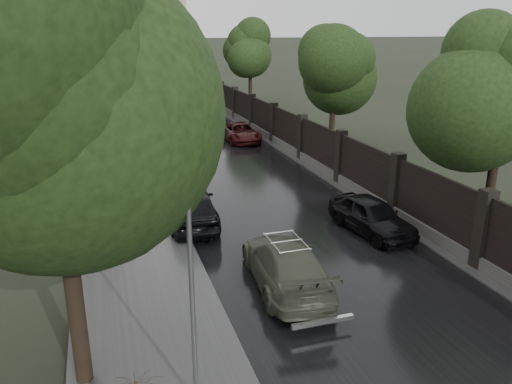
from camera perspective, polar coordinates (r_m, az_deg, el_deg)
name	(u,v)px	position (r m, az deg, el deg)	size (l,w,h in m)	color
road	(111,49)	(197.09, -16.20, 15.39)	(8.00, 420.00, 0.02)	black
sidewalk_left	(94,49)	(196.97, -18.01, 15.25)	(4.00, 420.00, 0.16)	#2D2D2D
verge_right	(127,49)	(197.36, -14.55, 15.53)	(3.00, 420.00, 0.08)	#2D2D2D
fence_right	(245,112)	(40.99, -1.28, 9.16)	(0.45, 75.72, 2.70)	#383533
tree_left_near	(48,90)	(9.93, -22.70, 10.71)	(5.44, 5.44, 9.16)	black
tree_left_far	(74,63)	(36.92, -20.06, 13.71)	(4.25, 4.25, 7.39)	black
tree_right_a	(504,100)	(20.74, 26.47, 9.36)	(4.08, 4.08, 7.01)	black
tree_right_b	(335,71)	(32.27, 8.96, 13.53)	(4.08, 4.08, 7.01)	black
tree_right_c	(250,56)	(49.02, -0.67, 15.28)	(4.08, 4.08, 7.01)	black
lamp_post	(192,295)	(9.72, -7.32, -11.60)	(0.25, 0.12, 5.11)	#59595E
traffic_light	(140,114)	(32.33, -13.14, 8.73)	(0.16, 0.32, 4.00)	#59595E
volga_sedan	(286,264)	(15.21, 3.45, -8.24)	(1.99, 4.89, 1.42)	#3E4134
hatchback_left	(192,206)	(19.86, -7.38, -1.60)	(1.87, 4.65, 1.58)	black
car_right_near	(372,216)	(19.48, 13.07, -2.65)	(1.64, 4.07, 1.39)	black
car_right_far	(240,132)	(34.69, -1.79, 6.84)	(2.08, 4.51, 1.25)	black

